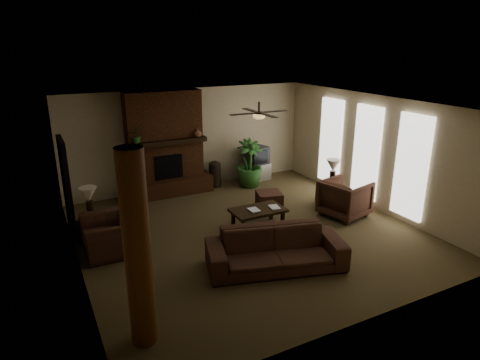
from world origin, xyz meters
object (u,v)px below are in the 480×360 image
floor_plant (249,173)px  lamp_left (89,197)px  log_column (137,251)px  ottoman (269,200)px  tv_stand (255,172)px  floor_vase (215,172)px  sofa (276,243)px  coffee_table (258,211)px  lamp_right (333,167)px  armchair_left (109,229)px  armchair_right (345,197)px  side_table_right (329,194)px  side_table_left (93,228)px

floor_plant → lamp_left: (-4.59, -1.61, 0.62)m
log_column → ottoman: bearing=40.1°
tv_stand → floor_vase: floor_vase is taller
sofa → lamp_left: size_ratio=3.88×
coffee_table → lamp_right: (2.34, 0.33, 0.63)m
armchair_left → tv_stand: 5.49m
log_column → ottoman: log_column is taller
log_column → armchair_left: bearing=88.2°
floor_plant → armchair_left: bearing=-152.7°
sofa → armchair_right: bearing=41.4°
floor_plant → tv_stand: bearing=43.3°
sofa → side_table_right: sofa is taller
ottoman → coffee_table: bearing=-132.9°
side_table_right → ottoman: bearing=160.4°
side_table_right → lamp_right: bearing=-47.3°
sofa → floor_plant: sofa is taller
coffee_table → lamp_left: (-3.43, 0.96, 0.63)m
log_column → floor_plant: log_column is taller
coffee_table → side_table_left: 3.56m
coffee_table → tv_stand: size_ratio=1.41×
armchair_right → log_column: bearing=98.1°
floor_plant → side_table_left: bearing=-161.1°
sofa → tv_stand: size_ratio=2.97×
lamp_right → lamp_left: bearing=173.8°
ottoman → floor_vase: (-0.56, 2.09, 0.23)m
lamp_left → side_table_right: 5.82m
lamp_left → side_table_right: (5.74, -0.59, -0.73)m
side_table_left → armchair_left: bearing=-72.4°
tv_stand → side_table_right: size_ratio=1.55×
sofa → armchair_right: (2.74, 1.29, 0.00)m
tv_stand → floor_vase: 1.34m
armchair_left → side_table_right: size_ratio=2.02×
floor_plant → side_table_right: bearing=-62.5°
floor_plant → lamp_left: 4.91m
log_column → armchair_right: bearing=21.6°
armchair_right → side_table_left: armchair_right is taller
armchair_right → coffee_table: size_ratio=0.83×
tv_stand → side_table_left: side_table_left is taller
side_table_right → lamp_right: 0.73m
log_column → armchair_left: log_column is taller
armchair_left → ottoman: armchair_left is taller
coffee_table → tv_stand: (1.60, 2.98, -0.12)m
ottoman → floor_plant: size_ratio=0.44×
log_column → floor_vase: size_ratio=3.64×
sofa → lamp_left: 3.93m
floor_plant → lamp_left: lamp_left is taller
log_column → armchair_right: (5.43, 2.15, -0.90)m
lamp_right → ottoman: bearing=159.5°
floor_vase → side_table_left: size_ratio=1.40×
coffee_table → lamp_right: 2.45m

